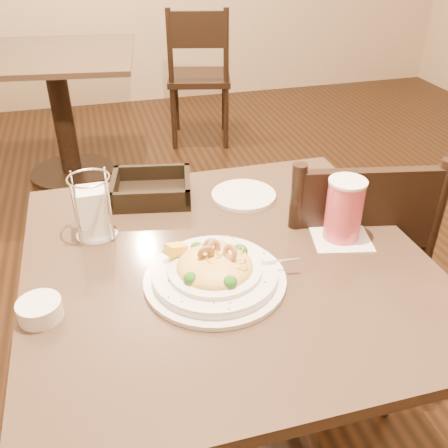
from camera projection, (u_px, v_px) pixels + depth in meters
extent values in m
cylinder|color=black|center=(226.00, 372.00, 1.34)|extent=(0.12, 0.12, 0.70)
cube|color=brown|center=(226.00, 263.00, 1.15)|extent=(0.90, 0.90, 0.03)
cylinder|color=black|center=(73.00, 172.00, 3.19)|extent=(0.52, 0.52, 0.03)
cylinder|color=black|center=(63.00, 117.00, 2.99)|extent=(0.12, 0.12, 0.70)
cube|color=brown|center=(52.00, 55.00, 2.80)|extent=(1.01, 1.01, 0.03)
cube|color=black|center=(333.00, 276.00, 1.58)|extent=(0.50, 0.50, 0.04)
cylinder|color=black|center=(361.00, 294.00, 1.87)|extent=(0.04, 0.04, 0.43)
cylinder|color=black|center=(266.00, 298.00, 1.85)|extent=(0.04, 0.04, 0.43)
cylinder|color=black|center=(395.00, 368.00, 1.56)|extent=(0.04, 0.04, 0.43)
cylinder|color=black|center=(282.00, 374.00, 1.54)|extent=(0.04, 0.04, 0.43)
cylinder|color=black|center=(429.00, 240.00, 1.31)|extent=(0.04, 0.04, 0.46)
cylinder|color=black|center=(293.00, 246.00, 1.29)|extent=(0.04, 0.04, 0.46)
cube|color=black|center=(368.00, 210.00, 1.24)|extent=(0.36, 0.10, 0.22)
cube|color=black|center=(199.00, 78.00, 3.46)|extent=(0.51, 0.51, 0.04)
cylinder|color=black|center=(224.00, 102.00, 3.74)|extent=(0.04, 0.04, 0.43)
cylinder|color=black|center=(176.00, 102.00, 3.73)|extent=(0.04, 0.04, 0.43)
cylinder|color=black|center=(226.00, 119.00, 3.44)|extent=(0.04, 0.04, 0.43)
cylinder|color=black|center=(174.00, 119.00, 3.43)|extent=(0.04, 0.04, 0.43)
cylinder|color=black|center=(226.00, 46.00, 3.18)|extent=(0.04, 0.04, 0.46)
cylinder|color=black|center=(170.00, 46.00, 3.17)|extent=(0.04, 0.04, 0.46)
cube|color=black|center=(197.00, 30.00, 3.12)|extent=(0.36, 0.11, 0.22)
cylinder|color=white|center=(215.00, 279.00, 1.06)|extent=(0.30, 0.30, 0.01)
cylinder|color=white|center=(215.00, 274.00, 1.05)|extent=(0.27, 0.27, 0.02)
cylinder|color=white|center=(215.00, 268.00, 1.05)|extent=(0.20, 0.20, 0.01)
ellipsoid|color=#E7BD54|center=(215.00, 266.00, 1.04)|extent=(0.16, 0.16, 0.06)
cube|color=yellow|center=(175.00, 249.00, 1.07)|extent=(0.06, 0.05, 0.04)
cube|color=silver|center=(274.00, 262.00, 1.07)|extent=(0.11, 0.02, 0.01)
cube|color=silver|center=(246.00, 265.00, 1.05)|extent=(0.03, 0.02, 0.00)
torus|color=#E7BD54|center=(232.00, 256.00, 1.05)|extent=(0.03, 0.03, 0.02)
torus|color=#E7BD54|center=(215.00, 259.00, 1.02)|extent=(0.04, 0.04, 0.02)
torus|color=#E7BD54|center=(241.00, 263.00, 1.01)|extent=(0.04, 0.04, 0.01)
torus|color=#E7BD54|center=(219.00, 259.00, 1.04)|extent=(0.05, 0.04, 0.03)
torus|color=#E7BD54|center=(238.00, 251.00, 1.06)|extent=(0.03, 0.04, 0.03)
torus|color=#E7BD54|center=(215.00, 263.00, 1.04)|extent=(0.04, 0.05, 0.04)
torus|color=#E7BD54|center=(238.00, 261.00, 1.03)|extent=(0.05, 0.05, 0.02)
torus|color=#E7BD54|center=(201.00, 261.00, 1.04)|extent=(0.05, 0.06, 0.03)
torus|color=#E7BD54|center=(228.00, 243.00, 1.08)|extent=(0.05, 0.05, 0.02)
torus|color=#E7BD54|center=(200.00, 262.00, 1.04)|extent=(0.04, 0.04, 0.03)
torus|color=#E7BD54|center=(211.00, 246.00, 1.08)|extent=(0.05, 0.05, 0.01)
torus|color=#E7BD54|center=(211.00, 259.00, 1.06)|extent=(0.03, 0.03, 0.02)
torus|color=#E7BD54|center=(215.00, 257.00, 1.03)|extent=(0.04, 0.03, 0.01)
torus|color=#E7BD54|center=(222.00, 248.00, 1.09)|extent=(0.05, 0.05, 0.03)
torus|color=#E7BD54|center=(215.00, 258.00, 1.04)|extent=(0.05, 0.03, 0.04)
torus|color=#E7BD54|center=(201.00, 279.00, 0.99)|extent=(0.05, 0.05, 0.01)
torus|color=#E7BD54|center=(224.00, 252.00, 1.04)|extent=(0.05, 0.05, 0.03)
torus|color=#E7BD54|center=(225.00, 265.00, 1.03)|extent=(0.04, 0.04, 0.02)
torus|color=#E7BD54|center=(227.00, 261.00, 1.04)|extent=(0.04, 0.04, 0.01)
torus|color=#E7BD54|center=(222.00, 262.00, 1.02)|extent=(0.05, 0.04, 0.02)
torus|color=#E7BD54|center=(216.00, 253.00, 1.04)|extent=(0.05, 0.04, 0.02)
torus|color=tan|center=(211.00, 247.00, 1.04)|extent=(0.04, 0.03, 0.04)
torus|color=tan|center=(230.00, 253.00, 1.02)|extent=(0.04, 0.04, 0.04)
torus|color=tan|center=(214.00, 248.00, 1.03)|extent=(0.04, 0.04, 0.04)
torus|color=tan|center=(206.00, 253.00, 1.02)|extent=(0.04, 0.02, 0.04)
ellipsoid|color=#1A5313|center=(240.00, 251.00, 1.08)|extent=(0.04, 0.04, 0.03)
ellipsoid|color=#1A5313|center=(197.00, 248.00, 1.09)|extent=(0.03, 0.03, 0.02)
ellipsoid|color=#1A5313|center=(191.00, 278.00, 1.00)|extent=(0.03, 0.03, 0.02)
ellipsoid|color=#1A5313|center=(230.00, 282.00, 0.99)|extent=(0.03, 0.03, 0.02)
cube|color=#266619|center=(168.00, 297.00, 0.98)|extent=(0.00, 0.00, 0.00)
cube|color=#266619|center=(230.00, 303.00, 0.96)|extent=(0.00, 0.00, 0.00)
cube|color=#266619|center=(264.00, 253.00, 1.10)|extent=(0.00, 0.00, 0.00)
cube|color=#266619|center=(241.00, 246.00, 1.12)|extent=(0.00, 0.00, 0.00)
cube|color=#266619|center=(229.00, 309.00, 0.95)|extent=(0.00, 0.00, 0.00)
cube|color=#266619|center=(262.00, 261.00, 1.07)|extent=(0.00, 0.00, 0.00)
cube|color=#266619|center=(265.00, 282.00, 1.01)|extent=(0.00, 0.00, 0.00)
cube|color=#266619|center=(182.00, 301.00, 0.96)|extent=(0.00, 0.00, 0.00)
cube|color=#266619|center=(214.00, 303.00, 0.96)|extent=(0.00, 0.00, 0.00)
cube|color=#266619|center=(181.00, 246.00, 1.12)|extent=(0.00, 0.00, 0.00)
cube|color=#266619|center=(169.00, 281.00, 1.02)|extent=(0.00, 0.00, 0.00)
cube|color=white|center=(340.00, 237.00, 1.21)|extent=(0.16, 0.16, 0.00)
cylinder|color=#E55063|center=(344.00, 210.00, 1.17)|extent=(0.09, 0.09, 0.15)
cylinder|color=white|center=(348.00, 182.00, 1.13)|extent=(0.09, 0.09, 0.01)
cube|color=black|center=(152.00, 195.00, 1.38)|extent=(0.24, 0.21, 0.02)
cube|color=black|center=(188.00, 184.00, 1.37)|extent=(0.05, 0.17, 0.04)
cube|color=black|center=(114.00, 187.00, 1.35)|extent=(0.05, 0.17, 0.04)
cube|color=black|center=(152.00, 172.00, 1.43)|extent=(0.21, 0.05, 0.04)
cube|color=black|center=(150.00, 200.00, 1.29)|extent=(0.21, 0.05, 0.04)
cylinder|color=silver|center=(97.00, 234.00, 1.22)|extent=(0.10, 0.10, 0.01)
torus|color=silver|center=(88.00, 178.00, 1.14)|extent=(0.10, 0.10, 0.01)
cube|color=white|center=(94.00, 212.00, 1.18)|extent=(0.07, 0.07, 0.12)
cylinder|color=silver|center=(76.00, 217.00, 1.13)|extent=(0.01, 0.01, 0.16)
cylinder|color=silver|center=(111.00, 212.00, 1.15)|extent=(0.01, 0.01, 0.16)
cylinder|color=silver|center=(75.00, 200.00, 1.20)|extent=(0.01, 0.01, 0.16)
cylinder|color=silver|center=(108.00, 196.00, 1.22)|extent=(0.01, 0.01, 0.16)
cylinder|color=white|center=(244.00, 195.00, 1.38)|extent=(0.20, 0.20, 0.01)
cylinder|color=white|center=(40.00, 310.00, 0.96)|extent=(0.11, 0.11, 0.04)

